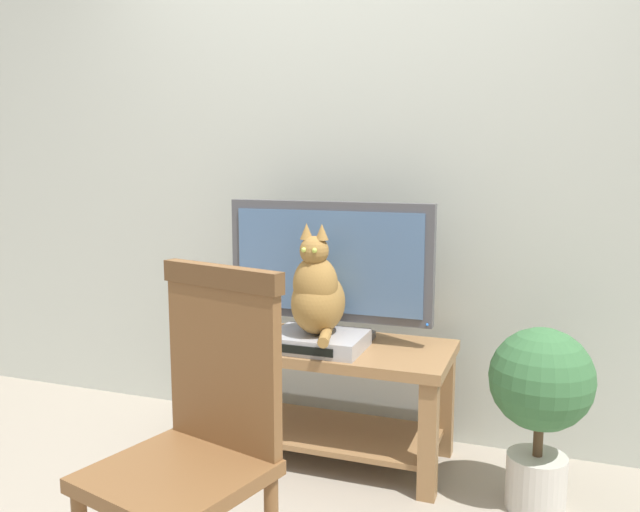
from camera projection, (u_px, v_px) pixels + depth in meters
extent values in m
cube|color=#B7BCB2|center=(358.00, 140.00, 3.06)|extent=(7.00, 0.12, 2.80)
cube|color=olive|center=(324.00, 348.00, 2.83)|extent=(1.10, 0.51, 0.04)
cube|color=olive|center=(200.00, 407.00, 2.85)|extent=(0.07, 0.07, 0.48)
cube|color=olive|center=(428.00, 440.00, 2.51)|extent=(0.07, 0.07, 0.48)
cube|color=olive|center=(243.00, 378.00, 3.23)|extent=(0.07, 0.07, 0.48)
cube|color=olive|center=(445.00, 403.00, 2.89)|extent=(0.07, 0.07, 0.48)
cube|color=olive|center=(324.00, 431.00, 2.89)|extent=(1.00, 0.43, 0.02)
cube|color=#4C4C51|center=(329.00, 336.00, 2.89)|extent=(0.38, 0.20, 0.03)
cube|color=#4C4C51|center=(329.00, 326.00, 2.88)|extent=(0.06, 0.04, 0.06)
cube|color=#4C4C51|center=(329.00, 261.00, 2.84)|extent=(0.92, 0.05, 0.52)
cube|color=#4C6B93|center=(327.00, 262.00, 2.81)|extent=(0.84, 0.01, 0.44)
sphere|color=#2672F2|center=(427.00, 325.00, 2.70)|extent=(0.01, 0.01, 0.01)
cube|color=#ADADB2|center=(318.00, 341.00, 2.74)|extent=(0.39, 0.29, 0.07)
cube|color=black|center=(306.00, 351.00, 2.60)|extent=(0.23, 0.01, 0.03)
ellipsoid|color=olive|center=(318.00, 303.00, 2.72)|extent=(0.22, 0.28, 0.26)
ellipsoid|color=olive|center=(315.00, 285.00, 2.67)|extent=(0.19, 0.18, 0.24)
sphere|color=olive|center=(314.00, 251.00, 2.64)|extent=(0.12, 0.12, 0.12)
cone|color=olive|center=(307.00, 231.00, 2.64)|extent=(0.05, 0.05, 0.07)
cone|color=olive|center=(322.00, 232.00, 2.61)|extent=(0.05, 0.05, 0.07)
sphere|color=#B2C64C|center=(304.00, 250.00, 2.59)|extent=(0.02, 0.02, 0.02)
sphere|color=#B2C64C|center=(315.00, 251.00, 2.58)|extent=(0.02, 0.02, 0.02)
cylinder|color=olive|center=(325.00, 335.00, 2.62)|extent=(0.10, 0.22, 0.04)
cube|color=brown|center=(177.00, 476.00, 1.72)|extent=(0.51, 0.51, 0.04)
cube|color=brown|center=(223.00, 357.00, 1.83)|extent=(0.39, 0.14, 0.52)
cube|color=brown|center=(221.00, 276.00, 1.79)|extent=(0.41, 0.15, 0.06)
cube|color=#2D2D33|center=(253.00, 332.00, 2.96)|extent=(0.20, 0.17, 0.03)
cube|color=#33477A|center=(250.00, 326.00, 2.95)|extent=(0.21, 0.15, 0.03)
cylinder|color=beige|center=(536.00, 482.00, 2.46)|extent=(0.22, 0.22, 0.21)
cylinder|color=#332319|center=(537.00, 458.00, 2.45)|extent=(0.21, 0.21, 0.02)
cylinder|color=#4C3823|center=(538.00, 437.00, 2.44)|extent=(0.04, 0.04, 0.15)
sphere|color=#386B3D|center=(541.00, 379.00, 2.40)|extent=(0.38, 0.38, 0.38)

